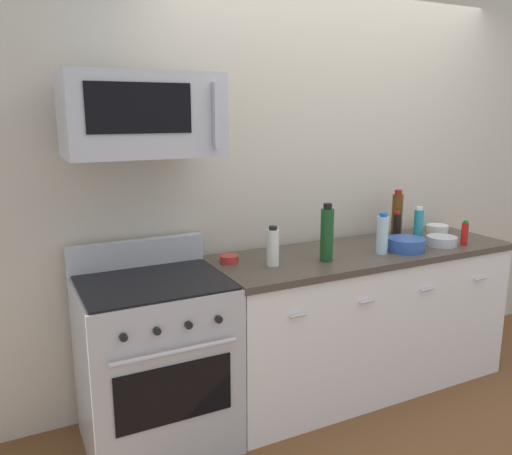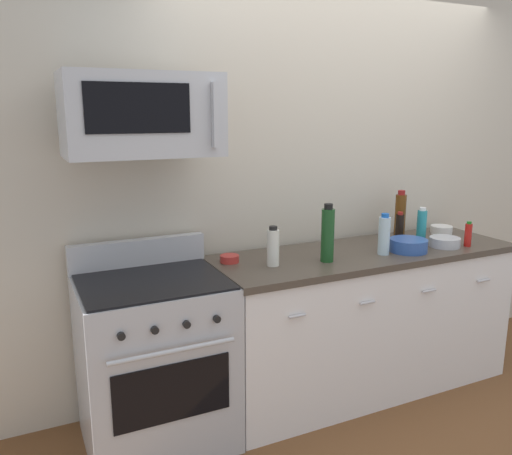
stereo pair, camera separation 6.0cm
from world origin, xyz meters
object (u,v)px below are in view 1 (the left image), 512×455
Objects in this scene: bottle_vinegar_white at (273,247)px; microwave at (142,115)px; bowl_steel_prep at (442,241)px; bottle_soy_sauce_dark at (397,227)px; bottle_water_clear at (382,234)px; bowl_white_ceramic at (437,228)px; bowl_red_small at (229,259)px; range_oven at (156,361)px; bottle_wine_green at (327,234)px; bottle_hot_sauce_red at (465,234)px; bottle_wine_amber at (397,215)px; bowl_blue_mixing at (406,244)px; bottle_dish_soap at (418,225)px.

microwave is at bearing 172.74° from bottle_vinegar_white.
bottle_soy_sauce_dark is at bearing 127.78° from bowl_steel_prep.
microwave is at bearing -178.65° from bottle_soy_sauce_dark.
bowl_white_ceramic is at bearing 20.10° from bottle_water_clear.
bowl_red_small is at bearing 165.01° from bottle_water_clear.
bottle_water_clear is (1.39, -0.12, 0.57)m from range_oven.
bowl_white_ceramic is at bearing 12.50° from bottle_wine_green.
bottle_wine_amber is at bearing 123.54° from bottle_hot_sauce_red.
bottle_vinegar_white is at bearing 169.56° from bottle_wine_green.
bowl_blue_mixing is at bearing -4.87° from range_oven.
bottle_vinegar_white is (0.68, -0.04, 0.56)m from range_oven.
bottle_hot_sauce_red is (0.32, -0.28, -0.02)m from bottle_soy_sauce_dark.
bottle_soy_sauce_dark is 1.02m from bottle_vinegar_white.
range_oven is 1.78m from bottle_soy_sauce_dark.
microwave is 3.90× the size of bowl_steel_prep.
bottle_vinegar_white is at bearing -3.53° from range_oven.
bottle_dish_soap is at bearing 3.21° from bottle_vinegar_white.
bottle_wine_green is 0.87m from bowl_steel_prep.
bowl_blue_mixing is at bearing -6.48° from microwave.
bottle_wine_amber is at bearing 4.03° from microwave.
bottle_water_clear is 1.09× the size of bowl_blue_mixing.
bottle_dish_soap is at bearing 8.56° from bottle_wine_green.
bottle_wine_green is at bearing 174.41° from bottle_hot_sauce_red.
bowl_white_ceramic is (2.13, 0.10, -0.80)m from microwave.
bottle_vinegar_white is (-1.14, -0.06, -0.00)m from bottle_dish_soap.
bowl_red_small is (-1.64, -0.02, -0.01)m from bowl_white_ceramic.
bottle_vinegar_white is at bearing -172.51° from bowl_white_ceramic.
bowl_white_ceramic is (0.12, 0.35, -0.05)m from bottle_hot_sauce_red.
bowl_blue_mixing is 2.11× the size of bowl_red_small.
bottle_wine_green is at bearing -8.29° from microwave.
bowl_blue_mixing is at bearing -4.55° from bottle_water_clear.
bowl_blue_mixing is (-0.43, 0.07, -0.03)m from bottle_hot_sauce_red.
bottle_soy_sauce_dark is 0.71m from bottle_wine_green.
bottle_hot_sauce_red is 0.16m from bowl_steel_prep.
bottle_vinegar_white reaches higher than bottle_hot_sauce_red.
bottle_water_clear is at bearing -145.18° from bottle_soy_sauce_dark.
bowl_blue_mixing is 1.12m from bowl_red_small.
microwave is 2.04m from bowl_steel_prep.
bottle_wine_amber is at bearing 48.93° from bottle_soy_sauce_dark.
bottle_soy_sauce_dark is 1.24× the size of bottle_hot_sauce_red.
range_oven is at bearing -174.53° from bottle_wine_amber.
bottle_soy_sauce_dark is 0.60× the size of bottle_wine_green.
bottle_wine_amber reaches higher than bowl_steel_prep.
bottle_water_clear is at bearing -159.90° from bowl_white_ceramic.
bowl_steel_prep is at bearing -74.33° from bottle_dish_soap.
bowl_red_small is at bearing -177.95° from bottle_wine_amber.
bottle_wine_green is at bearing -171.44° from bottle_dish_soap.
microwave is at bearing 171.71° from bottle_wine_green.
bottle_wine_green is at bearing -23.51° from bowl_red_small.
bottle_wine_green is (0.32, -0.06, 0.05)m from bottle_vinegar_white.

